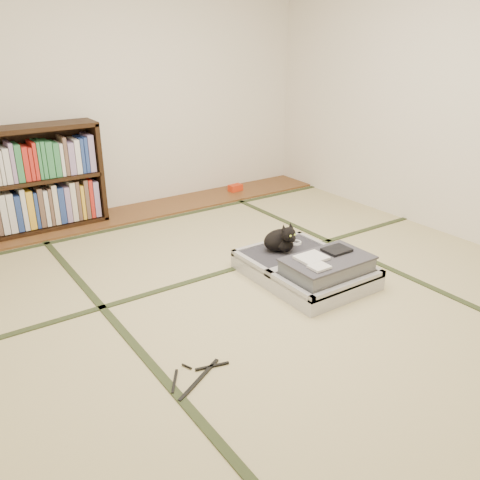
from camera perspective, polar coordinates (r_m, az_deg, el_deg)
floor at (r=3.53m, az=2.56°, el=-5.72°), size 4.50×4.50×0.00m
wood_strip at (r=5.13m, az=-10.97°, el=3.18°), size 4.00×0.50×0.02m
red_item at (r=5.66m, az=-0.52°, el=5.89°), size 0.16×0.10×0.07m
room_shell at (r=3.12m, az=3.04°, el=18.70°), size 4.50×4.50×4.50m
tatami_borders at (r=3.89m, az=-1.81°, el=-2.85°), size 4.00×4.50×0.01m
bookcase at (r=4.78m, az=-23.39°, el=5.86°), size 1.38×0.32×0.92m
suitcase at (r=3.66m, az=7.71°, el=-3.19°), size 0.68×0.90×0.27m
cat at (r=3.80m, az=4.66°, el=0.03°), size 0.30×0.30×0.24m
cable_coil at (r=3.97m, az=6.29°, el=-0.31°), size 0.09×0.09×0.02m
hanger at (r=2.73m, az=-4.93°, el=-14.99°), size 0.38×0.26×0.01m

